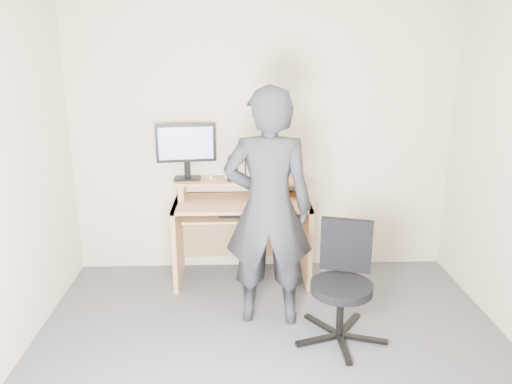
{
  "coord_description": "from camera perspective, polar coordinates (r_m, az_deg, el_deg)",
  "views": [
    {
      "loc": [
        -0.23,
        -2.77,
        2.08
      ],
      "look_at": [
        -0.09,
        1.05,
        0.95
      ],
      "focal_mm": 35.0,
      "sensor_mm": 36.0,
      "label": 1
    }
  ],
  "objects": [
    {
      "name": "back_wall",
      "position": [
        4.6,
        0.79,
        6.08
      ],
      "size": [
        3.5,
        0.02,
        2.5
      ],
      "primitive_type": "cube",
      "color": "beige",
      "rests_on": "ground"
    },
    {
      "name": "office_chair",
      "position": [
        3.7,
        9.89,
        -9.66
      ],
      "size": [
        0.68,
        0.64,
        0.85
      ],
      "rotation": [
        0.0,
        0.0,
        -0.31
      ],
      "color": "black",
      "rests_on": "ground"
    },
    {
      "name": "smartphone",
      "position": [
        4.48,
        2.71,
        1.4
      ],
      "size": [
        0.09,
        0.14,
        0.01
      ],
      "primitive_type": "cube",
      "rotation": [
        0.0,
        0.0,
        -0.15
      ],
      "color": "black",
      "rests_on": "desk"
    },
    {
      "name": "ground",
      "position": [
        3.47,
        2.26,
        -20.37
      ],
      "size": [
        3.5,
        3.5,
        0.0
      ],
      "primitive_type": "plane",
      "color": "#535459",
      "rests_on": "ground"
    },
    {
      "name": "desk",
      "position": [
        4.56,
        -1.61,
        -3.16
      ],
      "size": [
        1.2,
        0.6,
        0.91
      ],
      "color": "tan",
      "rests_on": "ground"
    },
    {
      "name": "mouse",
      "position": [
        4.33,
        2.07,
        -1.15
      ],
      "size": [
        0.11,
        0.09,
        0.04
      ],
      "primitive_type": "ellipsoid",
      "rotation": [
        0.0,
        0.0,
        0.33
      ],
      "color": "black",
      "rests_on": "desk"
    },
    {
      "name": "charger",
      "position": [
        4.46,
        -2.99,
        1.47
      ],
      "size": [
        0.05,
        0.05,
        0.03
      ],
      "primitive_type": "cube",
      "rotation": [
        0.0,
        0.0,
        -0.17
      ],
      "color": "black",
      "rests_on": "desk"
    },
    {
      "name": "headphones",
      "position": [
        4.58,
        -4.31,
        1.73
      ],
      "size": [
        0.2,
        0.2,
        0.06
      ],
      "primitive_type": "torus",
      "rotation": [
        0.26,
        0.0,
        0.31
      ],
      "color": "silver",
      "rests_on": "desk"
    },
    {
      "name": "keyboard",
      "position": [
        4.36,
        -1.19,
        -2.43
      ],
      "size": [
        0.46,
        0.19,
        0.03
      ],
      "primitive_type": "cube",
      "rotation": [
        0.0,
        0.0,
        -0.02
      ],
      "color": "black",
      "rests_on": "desk"
    },
    {
      "name": "travel_mug",
      "position": [
        4.49,
        -0.79,
        2.62
      ],
      "size": [
        0.1,
        0.1,
        0.19
      ],
      "primitive_type": "cylinder",
      "rotation": [
        0.0,
        0.0,
        0.2
      ],
      "color": "silver",
      "rests_on": "desk"
    },
    {
      "name": "external_drive",
      "position": [
        4.53,
        -2.68,
        2.81
      ],
      "size": [
        0.09,
        0.14,
        0.2
      ],
      "primitive_type": "cube",
      "rotation": [
        0.0,
        0.0,
        -0.15
      ],
      "color": "black",
      "rests_on": "desk"
    },
    {
      "name": "person",
      "position": [
        3.7,
        1.41,
        -1.94
      ],
      "size": [
        0.7,
        0.49,
        1.82
      ],
      "primitive_type": "imported",
      "rotation": [
        0.0,
        0.0,
        3.06
      ],
      "color": "black",
      "rests_on": "ground"
    },
    {
      "name": "monitor",
      "position": [
        4.49,
        -7.98,
        5.17
      ],
      "size": [
        0.53,
        0.15,
        0.5
      ],
      "rotation": [
        0.0,
        0.0,
        0.13
      ],
      "color": "black",
      "rests_on": "desk"
    }
  ]
}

